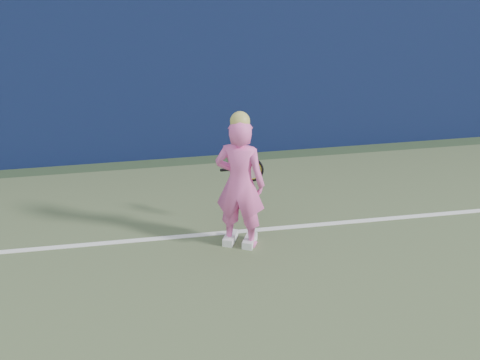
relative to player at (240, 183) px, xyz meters
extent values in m
cube|color=#0E1B3D|center=(-0.62, 2.75, 0.44)|extent=(24.00, 0.40, 2.50)
imported|color=#FB61B8|center=(0.00, 0.00, -0.01)|extent=(0.69, 0.59, 1.60)
sphere|color=#C3BA57|center=(0.00, 0.00, 0.76)|extent=(0.22, 0.22, 0.22)
cube|color=white|center=(0.11, -0.05, -0.76)|extent=(0.23, 0.30, 0.10)
cube|color=white|center=(-0.11, 0.05, -0.76)|extent=(0.23, 0.30, 0.10)
torus|color=black|center=(0.19, 0.35, -0.01)|extent=(0.31, 0.16, 0.31)
torus|color=#CBCF13|center=(0.19, 0.35, -0.01)|extent=(0.25, 0.13, 0.26)
cylinder|color=beige|center=(0.19, 0.35, -0.01)|extent=(0.25, 0.12, 0.26)
cylinder|color=black|center=(0.01, 0.51, -0.07)|extent=(0.26, 0.18, 0.10)
cylinder|color=black|center=(-0.09, 0.59, -0.11)|extent=(0.13, 0.10, 0.07)
cube|color=white|center=(-0.62, 0.25, -0.79)|extent=(11.00, 0.08, 0.01)
camera|label=1|loc=(-1.12, -6.69, 3.47)|focal=50.00mm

